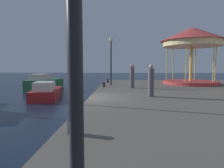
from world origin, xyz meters
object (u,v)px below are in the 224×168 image
(person_near_carousel, at_px, (132,77))
(person_by_the_water, at_px, (151,81))
(bollard_center, at_px, (104,84))
(bollard_north, at_px, (72,126))
(lamp_post_mid_promenade, at_px, (111,53))
(bollard_south, at_px, (108,81))
(carousel, at_px, (192,42))
(motorboat_red, at_px, (46,92))
(motorboat_green, at_px, (44,83))

(person_near_carousel, bearing_deg, person_by_the_water, -79.43)
(bollard_center, relative_size, bollard_north, 1.00)
(lamp_post_mid_promenade, distance_m, person_near_carousel, 3.33)
(lamp_post_mid_promenade, distance_m, bollard_center, 3.02)
(lamp_post_mid_promenade, bearing_deg, person_by_the_water, -67.97)
(bollard_center, bearing_deg, bollard_south, 88.78)
(carousel, height_order, person_near_carousel, carousel)
(carousel, bearing_deg, bollard_south, 172.23)
(lamp_post_mid_promenade, distance_m, person_by_the_water, 7.05)
(bollard_south, xyz_separation_m, bollard_north, (-0.03, -15.09, 0.00))
(bollard_south, height_order, bollard_north, same)
(lamp_post_mid_promenade, distance_m, bollard_north, 12.71)
(carousel, distance_m, lamp_post_mid_promenade, 7.86)
(bollard_center, bearing_deg, bollard_north, -89.73)
(motorboat_red, relative_size, bollard_north, 11.57)
(motorboat_green, xyz_separation_m, motorboat_red, (2.30, -5.42, -0.17))
(motorboat_red, height_order, bollard_center, motorboat_red)
(carousel, height_order, person_by_the_water, carousel)
(bollard_center, height_order, person_by_the_water, person_by_the_water)
(bollard_south, bearing_deg, bollard_north, -90.12)
(motorboat_red, relative_size, person_by_the_water, 2.50)
(motorboat_green, relative_size, person_near_carousel, 2.46)
(carousel, bearing_deg, motorboat_red, -161.99)
(bollard_south, bearing_deg, person_near_carousel, -64.90)
(person_near_carousel, bearing_deg, bollard_south, 115.10)
(bollard_center, distance_m, person_by_the_water, 5.90)
(motorboat_red, relative_size, bollard_center, 11.57)
(motorboat_red, xyz_separation_m, bollard_north, (4.46, -9.90, 0.49))
(lamp_post_mid_promenade, height_order, bollard_south, lamp_post_mid_promenade)
(motorboat_green, bearing_deg, person_by_the_water, -43.14)
(bollard_center, distance_m, bollard_north, 11.13)
(motorboat_red, bearing_deg, bollard_north, -65.76)
(bollard_south, xyz_separation_m, person_by_the_water, (3.00, -8.94, 0.67))
(motorboat_green, relative_size, person_by_the_water, 2.55)
(motorboat_red, distance_m, lamp_post_mid_promenade, 6.39)
(carousel, bearing_deg, motorboat_green, 174.88)
(lamp_post_mid_promenade, bearing_deg, person_near_carousel, -49.30)
(bollard_north, relative_size, person_by_the_water, 0.22)
(carousel, xyz_separation_m, person_by_the_water, (-5.09, -7.84, -3.13))
(carousel, distance_m, bollard_center, 9.44)
(motorboat_red, relative_size, person_near_carousel, 2.42)
(bollard_center, height_order, bollard_north, same)
(lamp_post_mid_promenade, xyz_separation_m, person_by_the_water, (2.53, -6.26, -2.02))
(bollard_center, bearing_deg, motorboat_red, -164.37)
(motorboat_green, relative_size, bollard_north, 11.78)
(carousel, distance_m, person_near_carousel, 7.56)
(motorboat_red, distance_m, person_near_carousel, 6.82)
(motorboat_green, height_order, person_near_carousel, person_near_carousel)
(lamp_post_mid_promenade, bearing_deg, bollard_north, -92.28)
(person_by_the_water, bearing_deg, bollard_center, 121.70)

